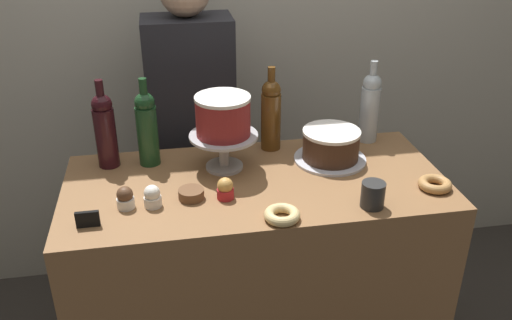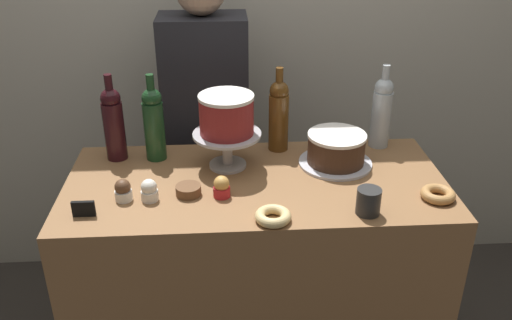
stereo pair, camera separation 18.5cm
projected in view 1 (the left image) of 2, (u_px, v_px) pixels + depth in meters
The scene contains 19 objects.
back_wall at pixel (222, 21), 2.50m from camera, with size 6.00×0.05×2.60m.
display_counter at pixel (256, 288), 2.11m from camera, with size 1.32×0.61×0.95m.
cake_stand_pedestal at pixel (224, 145), 1.94m from camera, with size 0.24×0.24×0.13m.
white_layer_cake at pixel (223, 116), 1.88m from camera, with size 0.19×0.19×0.14m.
silver_serving_platter at pixel (330, 159), 2.03m from camera, with size 0.27×0.27×0.01m.
chocolate_round_cake at pixel (331, 144), 2.00m from camera, with size 0.21×0.21×0.11m.
wine_bottle_amber at pixel (271, 113), 2.06m from camera, with size 0.08×0.08×0.33m.
wine_bottle_clear at pixel (370, 106), 2.13m from camera, with size 0.08×0.08×0.33m.
wine_bottle_dark_red at pixel (105, 129), 1.93m from camera, with size 0.08×0.08×0.33m.
wine_bottle_green at pixel (147, 127), 1.94m from camera, with size 0.08×0.08×0.33m.
cupcake_chocolate at pixel (125, 198), 1.72m from camera, with size 0.06×0.06×0.07m.
cupcake_vanilla at pixel (152, 197), 1.73m from camera, with size 0.06×0.06×0.07m.
cupcake_caramel at pixel (225, 189), 1.77m from camera, with size 0.06×0.06×0.07m.
donut_maple at pixel (435, 184), 1.84m from camera, with size 0.11×0.11×0.03m.
donut_glazed at pixel (282, 215), 1.67m from camera, with size 0.11×0.11×0.03m.
cookie_stack at pixel (191, 194), 1.78m from camera, with size 0.08×0.08×0.03m.
price_sign_chalkboard at pixel (88, 219), 1.63m from camera, with size 0.07×0.01×0.05m.
coffee_cup_ceramic at pixel (373, 195), 1.72m from camera, with size 0.08×0.08×0.09m.
barista_figure at pixel (193, 146), 2.39m from camera, with size 0.36×0.22×1.60m.
Camera 1 is at (-0.29, -1.63, 1.87)m, focal length 38.34 mm.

